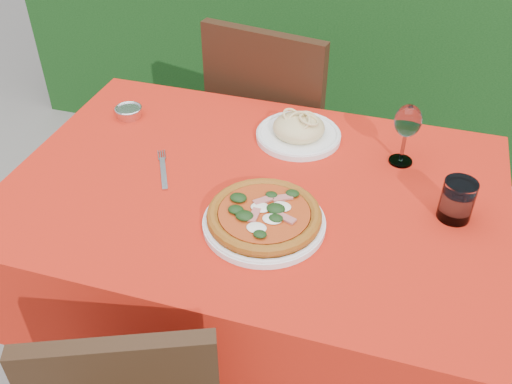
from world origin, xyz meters
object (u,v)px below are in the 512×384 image
(chair_far, at_px, (275,127))
(steel_ramekin, at_px, (129,112))
(wine_glass, at_px, (408,123))
(pizza_plate, at_px, (264,218))
(pasta_plate, at_px, (299,131))
(fork, at_px, (164,173))
(water_glass, at_px, (457,202))

(chair_far, height_order, steel_ramekin, chair_far)
(wine_glass, relative_size, steel_ramekin, 2.31)
(wine_glass, distance_m, steel_ramekin, 0.82)
(pizza_plate, bearing_deg, chair_far, 103.30)
(pasta_plate, bearing_deg, fork, -137.28)
(fork, relative_size, steel_ramekin, 2.56)
(pasta_plate, bearing_deg, chair_far, 114.48)
(chair_far, height_order, wine_glass, chair_far)
(water_glass, xyz_separation_m, fork, (-0.73, -0.04, -0.04))
(chair_far, bearing_deg, water_glass, 145.09)
(wine_glass, xyz_separation_m, steel_ramekin, (-0.81, 0.00, -0.11))
(steel_ramekin, bearing_deg, pasta_plate, 3.61)
(wine_glass, height_order, fork, wine_glass)
(wine_glass, xyz_separation_m, fork, (-0.59, -0.24, -0.12))
(pizza_plate, distance_m, steel_ramekin, 0.64)
(water_glass, height_order, fork, water_glass)
(chair_far, height_order, pasta_plate, chair_far)
(fork, distance_m, steel_ramekin, 0.33)
(chair_far, height_order, pizza_plate, chair_far)
(pizza_plate, height_order, fork, pizza_plate)
(water_glass, bearing_deg, steel_ramekin, 168.34)
(pasta_plate, distance_m, water_glass, 0.49)
(chair_far, bearing_deg, pizza_plate, 113.04)
(fork, xyz_separation_m, steel_ramekin, (-0.22, 0.24, 0.01))
(pasta_plate, height_order, water_glass, water_glass)
(pasta_plate, height_order, wine_glass, wine_glass)
(pizza_plate, xyz_separation_m, pasta_plate, (-0.01, 0.39, -0.00))
(pizza_plate, bearing_deg, wine_glass, 51.93)
(pizza_plate, distance_m, pasta_plate, 0.39)
(pizza_plate, relative_size, steel_ramekin, 4.45)
(pasta_plate, height_order, steel_ramekin, pasta_plate)
(pizza_plate, distance_m, water_glass, 0.45)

